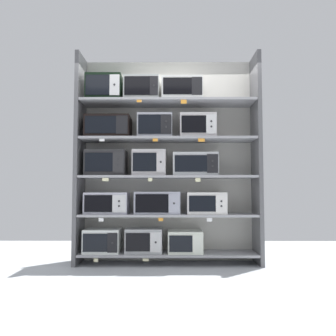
{
  "coord_description": "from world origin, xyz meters",
  "views": [
    {
      "loc": [
        0.03,
        -4.44,
        0.92
      ],
      "look_at": [
        0.0,
        0.0,
        1.21
      ],
      "focal_mm": 37.3,
      "sensor_mm": 36.0,
      "label": 1
    }
  ],
  "objects_px": {
    "microwave_1": "(144,240)",
    "microwave_2": "(185,241)",
    "microwave_6": "(106,163)",
    "microwave_8": "(195,165)",
    "microwave_9": "(109,128)",
    "microwave_13": "(142,90)",
    "microwave_0": "(103,240)",
    "microwave_5": "(206,203)",
    "microwave_11": "(197,127)",
    "microwave_10": "(155,127)",
    "microwave_4": "(158,203)",
    "microwave_12": "(105,89)",
    "microwave_7": "(149,163)",
    "microwave_3": "(107,203)",
    "microwave_14": "(182,91)"
  },
  "relations": [
    {
      "from": "microwave_1",
      "to": "microwave_2",
      "type": "height_order",
      "value": "microwave_1"
    },
    {
      "from": "microwave_0",
      "to": "microwave_11",
      "type": "bearing_deg",
      "value": 0.01
    },
    {
      "from": "microwave_8",
      "to": "microwave_11",
      "type": "bearing_deg",
      "value": 0.02
    },
    {
      "from": "microwave_13",
      "to": "microwave_12",
      "type": "bearing_deg",
      "value": 179.99
    },
    {
      "from": "microwave_9",
      "to": "microwave_13",
      "type": "bearing_deg",
      "value": -0.02
    },
    {
      "from": "microwave_2",
      "to": "microwave_4",
      "type": "bearing_deg",
      "value": -179.94
    },
    {
      "from": "microwave_10",
      "to": "microwave_11",
      "type": "distance_m",
      "value": 0.55
    },
    {
      "from": "microwave_0",
      "to": "microwave_5",
      "type": "xyz_separation_m",
      "value": [
        1.3,
        0.0,
        0.47
      ]
    },
    {
      "from": "microwave_3",
      "to": "microwave_7",
      "type": "bearing_deg",
      "value": 0.03
    },
    {
      "from": "microwave_2",
      "to": "microwave_10",
      "type": "height_order",
      "value": "microwave_10"
    },
    {
      "from": "microwave_0",
      "to": "microwave_5",
      "type": "distance_m",
      "value": 1.39
    },
    {
      "from": "microwave_9",
      "to": "microwave_12",
      "type": "relative_size",
      "value": 1.24
    },
    {
      "from": "microwave_2",
      "to": "microwave_5",
      "type": "distance_m",
      "value": 0.55
    },
    {
      "from": "microwave_9",
      "to": "microwave_13",
      "type": "height_order",
      "value": "microwave_13"
    },
    {
      "from": "microwave_1",
      "to": "microwave_13",
      "type": "distance_m",
      "value": 1.93
    },
    {
      "from": "microwave_2",
      "to": "microwave_11",
      "type": "xyz_separation_m",
      "value": [
        0.16,
        0.0,
        1.46
      ]
    },
    {
      "from": "microwave_5",
      "to": "microwave_12",
      "type": "xyz_separation_m",
      "value": [
        -1.3,
        -0.0,
        1.47
      ]
    },
    {
      "from": "microwave_6",
      "to": "microwave_13",
      "type": "distance_m",
      "value": 1.05
    },
    {
      "from": "microwave_1",
      "to": "microwave_9",
      "type": "height_order",
      "value": "microwave_9"
    },
    {
      "from": "microwave_1",
      "to": "microwave_6",
      "type": "xyz_separation_m",
      "value": [
        -0.49,
        0.0,
        0.98
      ]
    },
    {
      "from": "microwave_8",
      "to": "microwave_12",
      "type": "height_order",
      "value": "microwave_12"
    },
    {
      "from": "microwave_6",
      "to": "microwave_8",
      "type": "bearing_deg",
      "value": 0.0
    },
    {
      "from": "microwave_2",
      "to": "microwave_12",
      "type": "xyz_separation_m",
      "value": [
        -1.03,
        -0.0,
        1.95
      ]
    },
    {
      "from": "microwave_8",
      "to": "microwave_11",
      "type": "height_order",
      "value": "microwave_11"
    },
    {
      "from": "microwave_1",
      "to": "microwave_12",
      "type": "height_order",
      "value": "microwave_12"
    },
    {
      "from": "microwave_3",
      "to": "microwave_9",
      "type": "height_order",
      "value": "microwave_9"
    },
    {
      "from": "microwave_1",
      "to": "microwave_2",
      "type": "bearing_deg",
      "value": 0.01
    },
    {
      "from": "microwave_1",
      "to": "microwave_9",
      "type": "distance_m",
      "value": 1.51
    },
    {
      "from": "microwave_6",
      "to": "microwave_2",
      "type": "bearing_deg",
      "value": 0.0
    },
    {
      "from": "microwave_10",
      "to": "microwave_14",
      "type": "xyz_separation_m",
      "value": [
        0.34,
        0.0,
        0.47
      ]
    },
    {
      "from": "microwave_11",
      "to": "microwave_4",
      "type": "bearing_deg",
      "value": -179.96
    },
    {
      "from": "microwave_3",
      "to": "microwave_8",
      "type": "bearing_deg",
      "value": 0.01
    },
    {
      "from": "microwave_6",
      "to": "microwave_10",
      "type": "bearing_deg",
      "value": -0.03
    },
    {
      "from": "microwave_4",
      "to": "microwave_0",
      "type": "bearing_deg",
      "value": 179.98
    },
    {
      "from": "microwave_1",
      "to": "microwave_11",
      "type": "relative_size",
      "value": 1.0
    },
    {
      "from": "microwave_1",
      "to": "microwave_2",
      "type": "relative_size",
      "value": 1.07
    },
    {
      "from": "microwave_4",
      "to": "microwave_10",
      "type": "distance_m",
      "value": 0.98
    },
    {
      "from": "microwave_4",
      "to": "microwave_8",
      "type": "bearing_deg",
      "value": 0.05
    },
    {
      "from": "microwave_7",
      "to": "microwave_13",
      "type": "height_order",
      "value": "microwave_13"
    },
    {
      "from": "microwave_2",
      "to": "microwave_3",
      "type": "height_order",
      "value": "microwave_3"
    },
    {
      "from": "microwave_9",
      "to": "microwave_11",
      "type": "xyz_separation_m",
      "value": [
        1.14,
        0.0,
        0.01
      ]
    },
    {
      "from": "microwave_4",
      "to": "microwave_13",
      "type": "relative_size",
      "value": 1.28
    },
    {
      "from": "microwave_9",
      "to": "microwave_12",
      "type": "height_order",
      "value": "microwave_12"
    },
    {
      "from": "microwave_4",
      "to": "microwave_7",
      "type": "xyz_separation_m",
      "value": [
        -0.1,
        0.0,
        0.51
      ]
    },
    {
      "from": "microwave_2",
      "to": "microwave_11",
      "type": "height_order",
      "value": "microwave_11"
    },
    {
      "from": "microwave_14",
      "to": "microwave_2",
      "type": "bearing_deg",
      "value": 0.21
    },
    {
      "from": "microwave_9",
      "to": "microwave_13",
      "type": "xyz_separation_m",
      "value": [
        0.43,
        -0.0,
        0.49
      ]
    },
    {
      "from": "microwave_10",
      "to": "microwave_7",
      "type": "bearing_deg",
      "value": 179.72
    },
    {
      "from": "microwave_8",
      "to": "microwave_11",
      "type": "distance_m",
      "value": 0.49
    },
    {
      "from": "microwave_7",
      "to": "microwave_12",
      "type": "xyz_separation_m",
      "value": [
        -0.58,
        -0.0,
        0.96
      ]
    }
  ]
}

